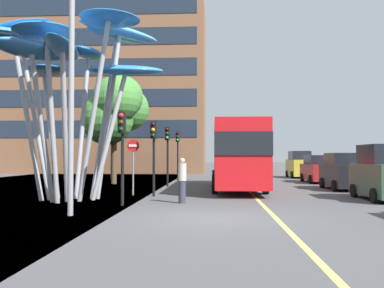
{
  "coord_description": "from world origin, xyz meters",
  "views": [
    {
      "loc": [
        0.06,
        -12.79,
        1.86
      ],
      "look_at": [
        -1.1,
        8.81,
        2.5
      ],
      "focal_mm": 39.4,
      "sensor_mm": 36.0,
      "label": 1
    }
  ],
  "objects_px": {
    "traffic_light_opposite": "(178,145)",
    "car_parked_mid": "(384,174)",
    "pedestrian": "(182,180)",
    "street_lamp": "(82,45)",
    "no_entry_sign": "(133,158)",
    "car_side_street": "(319,170)",
    "traffic_light_island_mid": "(167,144)",
    "red_bus": "(236,152)",
    "traffic_light_kerb_near": "(122,138)",
    "car_parked_far": "(344,172)",
    "leaf_sculpture": "(75,56)",
    "traffic_light_kerb_far": "(154,142)",
    "car_far_side": "(299,165)"
  },
  "relations": [
    {
      "from": "traffic_light_opposite",
      "to": "car_parked_mid",
      "type": "height_order",
      "value": "traffic_light_opposite"
    },
    {
      "from": "car_parked_mid",
      "to": "pedestrian",
      "type": "distance_m",
      "value": 8.66
    },
    {
      "from": "street_lamp",
      "to": "no_entry_sign",
      "type": "distance_m",
      "value": 7.85
    },
    {
      "from": "car_parked_mid",
      "to": "no_entry_sign",
      "type": "bearing_deg",
      "value": 171.71
    },
    {
      "from": "traffic_light_opposite",
      "to": "car_side_street",
      "type": "bearing_deg",
      "value": -11.01
    },
    {
      "from": "traffic_light_island_mid",
      "to": "no_entry_sign",
      "type": "relative_size",
      "value": 1.37
    },
    {
      "from": "red_bus",
      "to": "traffic_light_kerb_near",
      "type": "height_order",
      "value": "red_bus"
    },
    {
      "from": "car_parked_far",
      "to": "leaf_sculpture",
      "type": "bearing_deg",
      "value": -154.33
    },
    {
      "from": "traffic_light_opposite",
      "to": "pedestrian",
      "type": "relative_size",
      "value": 2.1
    },
    {
      "from": "traffic_light_opposite",
      "to": "traffic_light_island_mid",
      "type": "bearing_deg",
      "value": -90.45
    },
    {
      "from": "traffic_light_kerb_far",
      "to": "street_lamp",
      "type": "relative_size",
      "value": 0.4
    },
    {
      "from": "traffic_light_opposite",
      "to": "pedestrian",
      "type": "height_order",
      "value": "traffic_light_opposite"
    },
    {
      "from": "car_parked_mid",
      "to": "car_far_side",
      "type": "distance_m",
      "value": 18.95
    },
    {
      "from": "car_parked_far",
      "to": "pedestrian",
      "type": "xyz_separation_m",
      "value": [
        -8.51,
        -7.31,
        -0.06
      ]
    },
    {
      "from": "leaf_sculpture",
      "to": "street_lamp",
      "type": "xyz_separation_m",
      "value": [
        1.79,
        -4.61,
        -0.78
      ]
    },
    {
      "from": "car_parked_mid",
      "to": "red_bus",
      "type": "bearing_deg",
      "value": 136.03
    },
    {
      "from": "red_bus",
      "to": "street_lamp",
      "type": "distance_m",
      "value": 12.78
    },
    {
      "from": "red_bus",
      "to": "car_far_side",
      "type": "height_order",
      "value": "red_bus"
    },
    {
      "from": "traffic_light_island_mid",
      "to": "car_far_side",
      "type": "distance_m",
      "value": 15.54
    },
    {
      "from": "traffic_light_kerb_near",
      "to": "car_parked_mid",
      "type": "bearing_deg",
      "value": 14.26
    },
    {
      "from": "car_far_side",
      "to": "traffic_light_kerb_far",
      "type": "bearing_deg",
      "value": -119.85
    },
    {
      "from": "leaf_sculpture",
      "to": "car_far_side",
      "type": "relative_size",
      "value": 2.03
    },
    {
      "from": "traffic_light_kerb_near",
      "to": "car_far_side",
      "type": "relative_size",
      "value": 0.86
    },
    {
      "from": "red_bus",
      "to": "pedestrian",
      "type": "height_order",
      "value": "red_bus"
    },
    {
      "from": "car_parked_mid",
      "to": "street_lamp",
      "type": "relative_size",
      "value": 0.46
    },
    {
      "from": "car_parked_far",
      "to": "no_entry_sign",
      "type": "distance_m",
      "value": 11.86
    },
    {
      "from": "car_side_street",
      "to": "pedestrian",
      "type": "bearing_deg",
      "value": -122.47
    },
    {
      "from": "traffic_light_kerb_far",
      "to": "leaf_sculpture",
      "type": "bearing_deg",
      "value": -150.69
    },
    {
      "from": "traffic_light_kerb_far",
      "to": "car_parked_far",
      "type": "distance_m",
      "value": 11.16
    },
    {
      "from": "traffic_light_kerb_near",
      "to": "traffic_light_kerb_far",
      "type": "height_order",
      "value": "traffic_light_kerb_near"
    },
    {
      "from": "traffic_light_kerb_near",
      "to": "traffic_light_island_mid",
      "type": "distance_m",
      "value": 10.17
    },
    {
      "from": "pedestrian",
      "to": "leaf_sculpture",
      "type": "bearing_deg",
      "value": 168.53
    },
    {
      "from": "traffic_light_opposite",
      "to": "car_far_side",
      "type": "height_order",
      "value": "traffic_light_opposite"
    },
    {
      "from": "traffic_light_kerb_near",
      "to": "car_parked_mid",
      "type": "relative_size",
      "value": 0.89
    },
    {
      "from": "traffic_light_opposite",
      "to": "street_lamp",
      "type": "height_order",
      "value": "street_lamp"
    },
    {
      "from": "street_lamp",
      "to": "car_side_street",
      "type": "bearing_deg",
      "value": 56.14
    },
    {
      "from": "traffic_light_kerb_near",
      "to": "leaf_sculpture",
      "type": "bearing_deg",
      "value": 141.6
    },
    {
      "from": "leaf_sculpture",
      "to": "street_lamp",
      "type": "height_order",
      "value": "street_lamp"
    },
    {
      "from": "traffic_light_island_mid",
      "to": "red_bus",
      "type": "bearing_deg",
      "value": -22.2
    },
    {
      "from": "leaf_sculpture",
      "to": "traffic_light_opposite",
      "type": "xyz_separation_m",
      "value": [
        3.15,
        14.78,
        -3.45
      ]
    },
    {
      "from": "leaf_sculpture",
      "to": "traffic_light_kerb_far",
      "type": "bearing_deg",
      "value": 29.31
    },
    {
      "from": "car_far_side",
      "to": "leaf_sculpture",
      "type": "bearing_deg",
      "value": -124.33
    },
    {
      "from": "red_bus",
      "to": "car_side_street",
      "type": "bearing_deg",
      "value": 45.49
    },
    {
      "from": "leaf_sculpture",
      "to": "traffic_light_kerb_near",
      "type": "distance_m",
      "value": 4.85
    },
    {
      "from": "car_parked_mid",
      "to": "leaf_sculpture",
      "type": "bearing_deg",
      "value": -176.89
    },
    {
      "from": "street_lamp",
      "to": "traffic_light_kerb_far",
      "type": "bearing_deg",
      "value": 77.83
    },
    {
      "from": "car_parked_mid",
      "to": "car_side_street",
      "type": "distance_m",
      "value": 12.06
    },
    {
      "from": "pedestrian",
      "to": "no_entry_sign",
      "type": "xyz_separation_m",
      "value": [
        -2.62,
        3.29,
        0.87
      ]
    },
    {
      "from": "car_far_side",
      "to": "no_entry_sign",
      "type": "height_order",
      "value": "no_entry_sign"
    },
    {
      "from": "street_lamp",
      "to": "pedestrian",
      "type": "distance_m",
      "value": 6.49
    }
  ]
}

